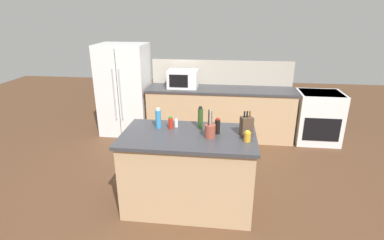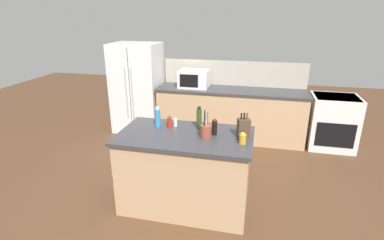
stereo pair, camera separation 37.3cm
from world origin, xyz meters
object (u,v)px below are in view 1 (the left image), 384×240
Objects in this scene: salt_shaker at (176,123)px; soy_sauce_bottle at (217,126)px; range_oven at (318,117)px; olive_oil_bottle at (200,118)px; dish_soap_bottle at (158,119)px; microwave at (183,79)px; hot_sauce_bottle at (171,123)px; refrigerator at (125,89)px; utensil_crock at (210,131)px; knife_block at (246,126)px; honey_jar at (247,137)px.

soy_sauce_bottle is at bearing -16.62° from salt_shaker.
olive_oil_bottle reaches higher than range_oven.
dish_soap_bottle is (-2.45, -2.03, 0.59)m from range_oven.
microwave is 3.50× the size of hot_sauce_bottle.
refrigerator reaches higher than soy_sauce_bottle.
range_oven is 2.87× the size of utensil_crock.
microwave reaches higher than utensil_crock.
olive_oil_bottle is 0.50m from dish_soap_bottle.
olive_oil_bottle is (-0.13, 0.27, 0.05)m from utensil_crock.
olive_oil_bottle is 0.36m from hot_sauce_bottle.
utensil_crock is (-0.40, -0.10, -0.03)m from knife_block.
dish_soap_bottle reaches higher than salt_shaker.
utensil_crock is 0.41m from honey_jar.
range_oven is at bearing 41.56° from hot_sauce_bottle.
dish_soap_bottle is at bearing -165.04° from salt_shaker.
soy_sauce_bottle is 1.73× the size of salt_shaker.
honey_jar is at bearing -16.72° from hot_sauce_bottle.
microwave is 2.05m from olive_oil_bottle.
olive_oil_bottle is at bearing 142.13° from knife_block.
honey_jar is at bearing -121.39° from range_oven.
knife_block is 1.54× the size of soy_sauce_bottle.
dish_soap_bottle is (-0.20, -0.05, 0.07)m from salt_shaker.
salt_shaker is (-0.84, 0.33, -0.01)m from honey_jar.
soy_sauce_bottle is at bearing -9.06° from hot_sauce_bottle.
olive_oil_bottle is 1.44× the size of soy_sauce_bottle.
honey_jar is at bearing -14.78° from dish_soap_bottle.
soy_sauce_bottle reaches higher than range_oven.
refrigerator is at bearing 127.76° from utensil_crock.
soy_sauce_bottle is (-1.74, -2.13, 0.56)m from range_oven.
honey_jar is 0.90m from salt_shaker.
refrigerator is at bearing 179.18° from range_oven.
olive_oil_bottle is (0.51, -1.98, -0.03)m from microwave.
olive_oil_bottle is (1.65, -2.03, 0.22)m from refrigerator.
hot_sauce_bottle is (-2.30, -2.04, 0.54)m from range_oven.
olive_oil_bottle is (-0.54, 0.33, 0.07)m from honey_jar.
soy_sauce_bottle is at bearing -71.31° from microwave.
olive_oil_bottle is at bearing 148.98° from honey_jar.
honey_jar reaches higher than range_oven.
knife_block is 0.33m from soy_sauce_bottle.
salt_shaker is (-0.30, 0.00, -0.08)m from olive_oil_bottle.
knife_block is at bearing 14.49° from utensil_crock.
soy_sauce_bottle is at bearing -34.91° from olive_oil_bottle.
hot_sauce_bottle is (-0.89, 0.27, 0.02)m from honey_jar.
range_oven is 2.84m from olive_oil_bottle.
range_oven is 8.46× the size of salt_shaker.
refrigerator reaches higher than dish_soap_bottle.
refrigerator is 2.44m from salt_shaker.
utensil_crock is 0.67m from dish_soap_bottle.
range_oven is 2.75m from honey_jar.
knife_block is 0.89m from hot_sauce_bottle.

